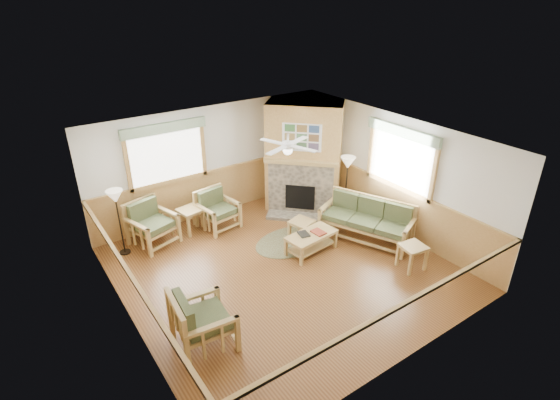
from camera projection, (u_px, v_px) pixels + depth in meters
floor at (283, 269)px, 8.83m from camera, size 6.00×6.00×0.01m
ceiling at (284, 141)px, 7.63m from camera, size 6.00×6.00×0.01m
wall_back at (212, 162)px, 10.44m from camera, size 6.00×0.02×2.70m
wall_front at (408, 292)px, 6.02m from camera, size 6.00×0.02×2.70m
wall_left at (124, 261)px, 6.70m from camera, size 0.02×6.00×2.70m
wall_right at (393, 174)px, 9.76m from camera, size 0.02×6.00×2.70m
wainscot at (283, 245)px, 8.58m from camera, size 6.00×6.00×1.10m
fireplace at (304, 156)px, 10.78m from camera, size 3.11×3.11×2.70m
window_back at (162, 121)px, 9.33m from camera, size 1.90×0.16×1.50m
window_right at (406, 125)px, 9.07m from camera, size 0.16×1.90×1.50m
ceiling_fan at (288, 136)px, 8.02m from camera, size 1.59×1.59×0.36m
sofa at (366, 221)px, 9.67m from camera, size 2.15×1.56×0.92m
armchair_back_left at (152, 224)px, 9.49m from camera, size 1.08×1.08×0.97m
armchair_back_right at (218, 210)px, 10.15m from camera, size 0.92×0.92×0.90m
armchair_left at (203, 319)px, 6.77m from camera, size 0.95×0.95×0.98m
coffee_table at (311, 243)px, 9.29m from camera, size 1.16×0.68×0.44m
end_table_chairs at (191, 220)px, 10.05m from camera, size 0.59×0.58×0.57m
end_table_sofa at (412, 257)px, 8.74m from camera, size 0.53×0.51×0.52m
footstool at (301, 229)px, 9.85m from camera, size 0.59×0.59×0.41m
braided_rug at (292, 241)px, 9.74m from camera, size 2.00×2.00×0.01m
floor_lamp_left at (120, 222)px, 9.03m from camera, size 0.36×0.36×1.48m
floor_lamp_right at (346, 187)px, 10.52m from camera, size 0.42×0.42×1.55m
book_red at (318, 232)px, 9.22m from camera, size 0.25×0.32×0.03m
book_dark at (304, 234)px, 9.15m from camera, size 0.25×0.31×0.03m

